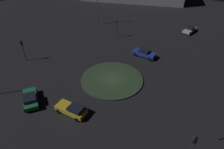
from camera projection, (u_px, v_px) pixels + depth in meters
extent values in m
plane|color=black|center=(112.00, 80.00, 32.01)|extent=(118.83, 118.83, 0.00)
cylinder|color=#2D4228|center=(112.00, 79.00, 31.95)|extent=(10.16, 10.16, 0.20)
cube|color=silver|center=(190.00, 30.00, 47.02)|extent=(4.43, 2.11, 0.56)
cube|color=black|center=(190.00, 28.00, 46.82)|extent=(2.04, 1.71, 0.42)
cylinder|color=black|center=(190.00, 34.00, 45.77)|extent=(0.63, 0.27, 0.62)
cylinder|color=black|center=(183.00, 32.00, 46.73)|extent=(0.63, 0.27, 0.62)
cylinder|color=black|center=(196.00, 30.00, 47.64)|extent=(0.63, 0.27, 0.62)
cylinder|color=black|center=(189.00, 28.00, 48.60)|extent=(0.63, 0.27, 0.62)
cube|color=#1E7238|center=(30.00, 99.00, 27.35)|extent=(3.73, 4.66, 0.59)
cube|color=black|center=(30.00, 98.00, 26.68)|extent=(2.35, 2.50, 0.53)
cylinder|color=black|center=(24.00, 95.00, 28.42)|extent=(0.54, 0.71, 0.70)
cylinder|color=black|center=(37.00, 92.00, 28.97)|extent=(0.54, 0.71, 0.70)
cylinder|color=black|center=(25.00, 110.00, 26.07)|extent=(0.54, 0.71, 0.70)
cylinder|color=black|center=(39.00, 106.00, 26.63)|extent=(0.54, 0.71, 0.70)
cube|color=#1E38A5|center=(144.00, 53.00, 37.66)|extent=(1.94, 4.45, 0.66)
cube|color=black|center=(144.00, 51.00, 37.36)|extent=(1.62, 2.00, 0.42)
cylinder|color=black|center=(154.00, 55.00, 37.70)|extent=(0.25, 0.69, 0.68)
cylinder|color=black|center=(150.00, 59.00, 36.54)|extent=(0.25, 0.69, 0.68)
cylinder|color=black|center=(139.00, 51.00, 39.16)|extent=(0.25, 0.69, 0.68)
cylinder|color=black|center=(135.00, 55.00, 38.00)|extent=(0.25, 0.69, 0.68)
cube|color=gold|center=(71.00, 109.00, 25.72)|extent=(2.31, 4.46, 0.64)
cube|color=black|center=(76.00, 109.00, 25.07)|extent=(1.77, 2.11, 0.49)
cylinder|color=black|center=(58.00, 111.00, 25.90)|extent=(0.31, 0.64, 0.61)
cylinder|color=black|center=(67.00, 103.00, 27.11)|extent=(0.31, 0.64, 0.61)
cylinder|color=black|center=(77.00, 120.00, 24.70)|extent=(0.31, 0.64, 0.61)
cylinder|color=black|center=(85.00, 111.00, 25.91)|extent=(0.31, 0.64, 0.61)
cube|color=black|center=(195.00, 140.00, 18.72)|extent=(0.36, 0.32, 0.90)
sphere|color=red|center=(195.00, 137.00, 18.66)|extent=(0.20, 0.20, 0.20)
sphere|color=#4C380F|center=(194.00, 139.00, 18.82)|extent=(0.20, 0.20, 0.20)
sphere|color=#0F3819|center=(193.00, 141.00, 18.98)|extent=(0.20, 0.20, 0.20)
cylinder|color=#2D2D2D|center=(117.00, 31.00, 44.27)|extent=(0.12, 0.12, 3.00)
cube|color=black|center=(117.00, 23.00, 43.13)|extent=(0.35, 0.37, 0.90)
sphere|color=#3F0C0C|center=(117.00, 22.00, 42.86)|extent=(0.20, 0.20, 0.20)
sphere|color=#4C380F|center=(117.00, 23.00, 43.02)|extent=(0.20, 0.20, 0.20)
sphere|color=#1EE53F|center=(117.00, 24.00, 43.17)|extent=(0.20, 0.20, 0.20)
cylinder|color=#2D2D2D|center=(222.00, 132.00, 21.71)|extent=(0.12, 0.12, 3.12)
cylinder|color=#2D2D2D|center=(24.00, 53.00, 35.87)|extent=(0.12, 0.12, 3.19)
cube|color=black|center=(21.00, 43.00, 34.68)|extent=(0.35, 0.30, 0.90)
sphere|color=#3F0C0C|center=(22.00, 42.00, 34.48)|extent=(0.20, 0.20, 0.20)
sphere|color=#4C380F|center=(22.00, 43.00, 34.64)|extent=(0.20, 0.20, 0.20)
sphere|color=#1EE53F|center=(22.00, 45.00, 34.79)|extent=(0.20, 0.20, 0.20)
cylinder|color=#4C4C51|center=(98.00, 6.00, 48.87)|extent=(0.18, 0.18, 9.34)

